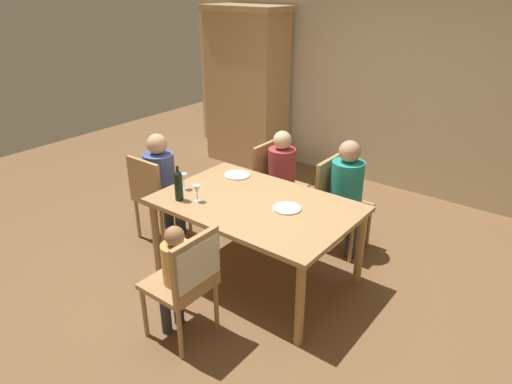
{
  "coord_description": "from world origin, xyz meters",
  "views": [
    {
      "loc": [
        2.15,
        -2.79,
        2.5
      ],
      "look_at": [
        0.0,
        0.0,
        0.86
      ],
      "focal_mm": 32.34,
      "sensor_mm": 36.0,
      "label": 1
    }
  ],
  "objects_px": {
    "person_woman_host": "(162,178)",
    "person_man_guest": "(284,173)",
    "dinner_plate_host": "(287,208)",
    "wine_glass_centre": "(197,190)",
    "armoire_cabinet": "(247,87)",
    "person_child_small": "(175,271)",
    "chair_far_left": "(275,179)",
    "dining_table": "(256,211)",
    "dinner_plate_guest_left": "(237,175)",
    "chair_near": "(189,274)",
    "wine_glass_near_left": "(184,178)",
    "person_man_bearded": "(349,189)",
    "chair_left_end": "(155,193)",
    "chair_far_right": "(337,198)",
    "wine_bottle_tall_green": "(178,185)"
  },
  "relations": [
    {
      "from": "chair_far_right",
      "to": "chair_near",
      "type": "relative_size",
      "value": 1.0
    },
    {
      "from": "person_man_guest",
      "to": "dinner_plate_guest_left",
      "type": "distance_m",
      "value": 0.61
    },
    {
      "from": "wine_glass_centre",
      "to": "dinner_plate_guest_left",
      "type": "relative_size",
      "value": 0.6
    },
    {
      "from": "chair_far_left",
      "to": "chair_near",
      "type": "bearing_deg",
      "value": 17.56
    },
    {
      "from": "chair_far_left",
      "to": "person_man_guest",
      "type": "distance_m",
      "value": 0.15
    },
    {
      "from": "person_man_guest",
      "to": "wine_glass_centre",
      "type": "distance_m",
      "value": 1.24
    },
    {
      "from": "person_child_small",
      "to": "person_woman_host",
      "type": "bearing_deg",
      "value": 51.36
    },
    {
      "from": "person_man_bearded",
      "to": "wine_glass_near_left",
      "type": "height_order",
      "value": "person_man_bearded"
    },
    {
      "from": "person_man_guest",
      "to": "dinner_plate_guest_left",
      "type": "relative_size",
      "value": 4.37
    },
    {
      "from": "dining_table",
      "to": "chair_far_right",
      "type": "height_order",
      "value": "chair_far_right"
    },
    {
      "from": "wine_glass_near_left",
      "to": "dinner_plate_host",
      "type": "bearing_deg",
      "value": 13.8
    },
    {
      "from": "dining_table",
      "to": "chair_left_end",
      "type": "distance_m",
      "value": 1.23
    },
    {
      "from": "person_man_guest",
      "to": "wine_glass_centre",
      "type": "xyz_separation_m",
      "value": [
        -0.06,
        -1.22,
        0.23
      ]
    },
    {
      "from": "dinner_plate_guest_left",
      "to": "person_man_guest",
      "type": "bearing_deg",
      "value": 75.35
    },
    {
      "from": "armoire_cabinet",
      "to": "person_man_bearded",
      "type": "height_order",
      "value": "armoire_cabinet"
    },
    {
      "from": "person_woman_host",
      "to": "dinner_plate_host",
      "type": "height_order",
      "value": "person_woman_host"
    },
    {
      "from": "chair_far_right",
      "to": "wine_glass_near_left",
      "type": "height_order",
      "value": "chair_far_right"
    },
    {
      "from": "dinner_plate_host",
      "to": "wine_glass_centre",
      "type": "bearing_deg",
      "value": -153.44
    },
    {
      "from": "person_woman_host",
      "to": "wine_bottle_tall_green",
      "type": "relative_size",
      "value": 3.63
    },
    {
      "from": "person_woman_host",
      "to": "wine_glass_near_left",
      "type": "relative_size",
      "value": 7.58
    },
    {
      "from": "chair_far_left",
      "to": "wine_glass_near_left",
      "type": "xyz_separation_m",
      "value": [
        -0.22,
        -1.11,
        0.33
      ]
    },
    {
      "from": "person_child_small",
      "to": "wine_glass_near_left",
      "type": "distance_m",
      "value": 1.05
    },
    {
      "from": "chair_near",
      "to": "chair_left_end",
      "type": "bearing_deg",
      "value": 57.88
    },
    {
      "from": "dining_table",
      "to": "chair_near",
      "type": "xyz_separation_m",
      "value": [
        0.12,
        -0.93,
        -0.08
      ]
    },
    {
      "from": "person_woman_host",
      "to": "armoire_cabinet",
      "type": "bearing_deg",
      "value": 107.55
    },
    {
      "from": "chair_far_right",
      "to": "person_woman_host",
      "type": "distance_m",
      "value": 1.77
    },
    {
      "from": "person_man_bearded",
      "to": "armoire_cabinet",
      "type": "bearing_deg",
      "value": -120.26
    },
    {
      "from": "chair_far_left",
      "to": "person_man_bearded",
      "type": "bearing_deg",
      "value": 90.0
    },
    {
      "from": "chair_far_right",
      "to": "chair_far_left",
      "type": "distance_m",
      "value": 0.76
    },
    {
      "from": "person_man_bearded",
      "to": "dinner_plate_guest_left",
      "type": "distance_m",
      "value": 1.08
    },
    {
      "from": "person_child_small",
      "to": "wine_glass_near_left",
      "type": "xyz_separation_m",
      "value": [
        -0.67,
        0.76,
        0.3
      ]
    },
    {
      "from": "chair_far_right",
      "to": "wine_glass_centre",
      "type": "relative_size",
      "value": 6.17
    },
    {
      "from": "dining_table",
      "to": "person_woman_host",
      "type": "distance_m",
      "value": 1.22
    },
    {
      "from": "person_man_bearded",
      "to": "wine_glass_near_left",
      "type": "distance_m",
      "value": 1.57
    },
    {
      "from": "person_woman_host",
      "to": "person_man_guest",
      "type": "height_order",
      "value": "person_woman_host"
    },
    {
      "from": "chair_far_right",
      "to": "person_man_bearded",
      "type": "xyz_separation_m",
      "value": [
        0.11,
        0.0,
        0.13
      ]
    },
    {
      "from": "chair_far_left",
      "to": "person_child_small",
      "type": "bearing_deg",
      "value": 13.34
    },
    {
      "from": "person_man_guest",
      "to": "wine_glass_centre",
      "type": "bearing_deg",
      "value": -2.95
    },
    {
      "from": "chair_near",
      "to": "wine_glass_centre",
      "type": "distance_m",
      "value": 0.89
    },
    {
      "from": "armoire_cabinet",
      "to": "person_child_small",
      "type": "bearing_deg",
      "value": -59.33
    },
    {
      "from": "wine_bottle_tall_green",
      "to": "dinner_plate_host",
      "type": "bearing_deg",
      "value": 26.85
    },
    {
      "from": "chair_left_end",
      "to": "wine_glass_near_left",
      "type": "distance_m",
      "value": 0.63
    },
    {
      "from": "person_man_bearded",
      "to": "dinner_plate_guest_left",
      "type": "height_order",
      "value": "person_man_bearded"
    },
    {
      "from": "dining_table",
      "to": "armoire_cabinet",
      "type": "bearing_deg",
      "value": 130.16
    },
    {
      "from": "chair_far_left",
      "to": "dinner_plate_host",
      "type": "distance_m",
      "value": 1.17
    },
    {
      "from": "chair_left_end",
      "to": "person_man_bearded",
      "type": "distance_m",
      "value": 1.93
    },
    {
      "from": "wine_glass_centre",
      "to": "dinner_plate_host",
      "type": "bearing_deg",
      "value": 26.56
    },
    {
      "from": "person_woman_host",
      "to": "dining_table",
      "type": "bearing_deg",
      "value": -1.21
    },
    {
      "from": "person_man_guest",
      "to": "dinner_plate_guest_left",
      "type": "bearing_deg",
      "value": -14.65
    },
    {
      "from": "armoire_cabinet",
      "to": "dinner_plate_host",
      "type": "height_order",
      "value": "armoire_cabinet"
    }
  ]
}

